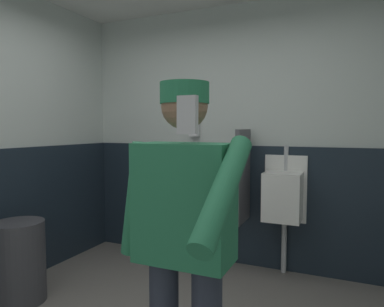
{
  "coord_description": "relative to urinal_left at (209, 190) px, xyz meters",
  "views": [
    {
      "loc": [
        1.13,
        -1.7,
        1.41
      ],
      "look_at": [
        0.23,
        0.33,
        1.25
      ],
      "focal_mm": 32.84,
      "sensor_mm": 36.0,
      "label": 1
    }
  ],
  "objects": [
    {
      "name": "privacy_divider_panel",
      "position": [
        0.38,
        -0.07,
        0.17
      ],
      "size": [
        0.04,
        0.4,
        0.9
      ],
      "primitive_type": "cube",
      "color": "#4C4C51"
    },
    {
      "name": "urinal_middle",
      "position": [
        0.75,
        0.0,
        0.0
      ],
      "size": [
        0.4,
        0.34,
        1.24
      ],
      "color": "white",
      "rests_on": "ground_plane"
    },
    {
      "name": "person",
      "position": [
        0.62,
        -1.92,
        0.17
      ],
      "size": [
        0.65,
        0.6,
        1.61
      ],
      "color": "#2D3342",
      "rests_on": "ground_plane"
    },
    {
      "name": "trash_bin",
      "position": [
        -1.11,
        -1.38,
        -0.45
      ],
      "size": [
        0.4,
        0.4,
        0.66
      ],
      "primitive_type": "cylinder",
      "color": "#38383D",
      "rests_on": "ground_plane"
    },
    {
      "name": "wall_back",
      "position": [
        0.16,
        0.22,
        0.56
      ],
      "size": [
        3.84,
        0.12,
        2.67
      ],
      "primitive_type": "cube",
      "color": "silver",
      "rests_on": "ground_plane"
    },
    {
      "name": "wainscot_band_back",
      "position": [
        0.16,
        0.14,
        -0.16
      ],
      "size": [
        3.24,
        0.03,
        1.23
      ],
      "primitive_type": "cube",
      "color": "#19232D",
      "rests_on": "ground_plane"
    },
    {
      "name": "cell_phone",
      "position": [
        0.87,
        -2.42,
        0.67
      ],
      "size": [
        0.06,
        0.02,
        0.11
      ],
      "primitive_type": "cube",
      "rotation": [
        -0.02,
        0.0,
        -0.05
      ],
      "color": "silver"
    },
    {
      "name": "urinal_left",
      "position": [
        0.0,
        0.0,
        0.0
      ],
      "size": [
        0.4,
        0.34,
        1.24
      ],
      "color": "white",
      "rests_on": "ground_plane"
    },
    {
      "name": "soap_dispenser",
      "position": [
        -0.22,
        0.12,
        0.64
      ],
      "size": [
        0.1,
        0.07,
        0.18
      ],
      "primitive_type": "cube",
      "color": "silver"
    }
  ]
}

